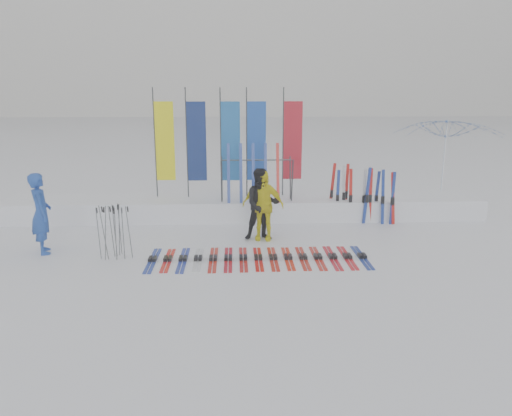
{
  "coord_description": "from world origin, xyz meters",
  "views": [
    {
      "loc": [
        -0.3,
        -9.89,
        3.75
      ],
      "look_at": [
        0.2,
        1.6,
        1.0
      ],
      "focal_mm": 35.0,
      "sensor_mm": 36.0,
      "label": 1
    }
  ],
  "objects_px": {
    "person_yellow": "(263,205)",
    "ski_rack": "(257,174)",
    "person_blue": "(41,213)",
    "person_black": "(262,204)",
    "ski_row": "(258,258)",
    "tent_canopy": "(445,163)"
  },
  "relations": [
    {
      "from": "tent_canopy",
      "to": "ski_rack",
      "type": "height_order",
      "value": "tent_canopy"
    },
    {
      "from": "person_black",
      "to": "ski_row",
      "type": "relative_size",
      "value": 0.37
    },
    {
      "from": "ski_row",
      "to": "ski_rack",
      "type": "height_order",
      "value": "ski_rack"
    },
    {
      "from": "person_blue",
      "to": "person_black",
      "type": "height_order",
      "value": "person_blue"
    },
    {
      "from": "person_black",
      "to": "tent_canopy",
      "type": "xyz_separation_m",
      "value": [
        5.92,
        3.0,
        0.57
      ]
    },
    {
      "from": "person_yellow",
      "to": "ski_row",
      "type": "height_order",
      "value": "person_yellow"
    },
    {
      "from": "person_blue",
      "to": "tent_canopy",
      "type": "distance_m",
      "value": 11.75
    },
    {
      "from": "person_blue",
      "to": "person_black",
      "type": "bearing_deg",
      "value": -104.87
    },
    {
      "from": "person_black",
      "to": "tent_canopy",
      "type": "distance_m",
      "value": 6.66
    },
    {
      "from": "person_yellow",
      "to": "ski_rack",
      "type": "height_order",
      "value": "ski_rack"
    },
    {
      "from": "person_yellow",
      "to": "ski_row",
      "type": "distance_m",
      "value": 1.77
    },
    {
      "from": "tent_canopy",
      "to": "person_blue",
      "type": "bearing_deg",
      "value": -160.85
    },
    {
      "from": "person_yellow",
      "to": "ski_rack",
      "type": "xyz_separation_m",
      "value": [
        -0.08,
        1.87,
        0.49
      ]
    },
    {
      "from": "ski_row",
      "to": "person_yellow",
      "type": "bearing_deg",
      "value": 82.69
    },
    {
      "from": "tent_canopy",
      "to": "ski_row",
      "type": "bearing_deg",
      "value": -143.28
    },
    {
      "from": "person_black",
      "to": "person_yellow",
      "type": "xyz_separation_m",
      "value": [
        0.02,
        -0.01,
        -0.02
      ]
    },
    {
      "from": "tent_canopy",
      "to": "ski_row",
      "type": "xyz_separation_m",
      "value": [
        -6.1,
        -4.55,
        -1.45
      ]
    },
    {
      "from": "person_blue",
      "to": "tent_canopy",
      "type": "relative_size",
      "value": 0.58
    },
    {
      "from": "person_black",
      "to": "ski_rack",
      "type": "bearing_deg",
      "value": 86.3
    },
    {
      "from": "person_yellow",
      "to": "ski_rack",
      "type": "relative_size",
      "value": 0.87
    },
    {
      "from": "person_blue",
      "to": "person_black",
      "type": "relative_size",
      "value": 1.04
    },
    {
      "from": "person_yellow",
      "to": "ski_rack",
      "type": "bearing_deg",
      "value": 101.43
    }
  ]
}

